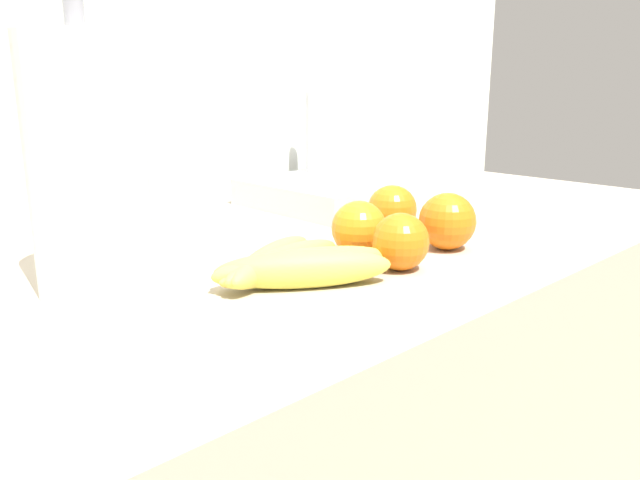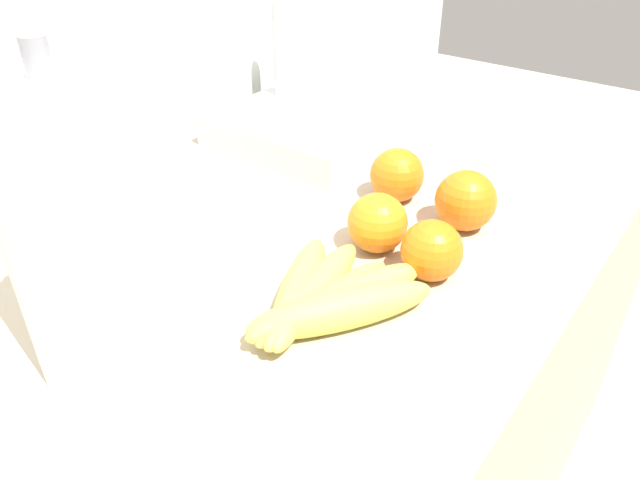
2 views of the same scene
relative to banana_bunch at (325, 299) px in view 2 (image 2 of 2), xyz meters
The scene contains 9 objects.
counter 0.47m from the banana_bunch, 56.04° to the left, with size 1.73×0.67×0.85m, color #ADA08C.
wall_back 0.55m from the banana_bunch, 80.22° to the left, with size 2.13×0.06×1.30m, color silver.
banana_bunch is the anchor object (origin of this frame).
orange_back_left 0.27m from the banana_bunch, 15.16° to the left, with size 0.07×0.07×0.07m, color orange.
orange_back_right 0.14m from the banana_bunch, 10.14° to the left, with size 0.07×0.07×0.07m, color orange.
orange_center 0.25m from the banana_bunch, ahead, with size 0.08×0.08×0.08m, color orange.
orange_right 0.14m from the banana_bunch, 23.47° to the right, with size 0.07×0.07×0.07m, color orange.
paper_towel_roll 0.25m from the banana_bunch, 144.26° to the left, with size 0.12×0.12×0.30m.
sink_basin 0.49m from the banana_bunch, 36.82° to the left, with size 0.34×0.27×0.20m.
Camera 2 is at (-0.48, -0.42, 1.26)m, focal length 33.71 mm.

